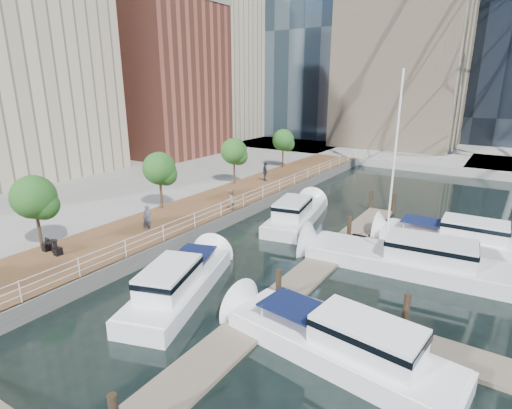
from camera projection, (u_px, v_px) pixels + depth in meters
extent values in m
plane|color=black|center=(109.00, 369.00, 15.58)|extent=(520.00, 520.00, 0.00)
cube|color=brown|center=(193.00, 216.00, 32.16)|extent=(6.00, 60.00, 1.00)
cube|color=#595954|center=(222.00, 223.00, 30.60)|extent=(0.25, 60.00, 1.00)
cube|color=gray|center=(17.00, 176.00, 46.26)|extent=(48.00, 90.00, 1.00)
cube|color=gray|center=(460.00, 128.00, 97.28)|extent=(200.00, 114.00, 1.00)
cube|color=#6D6051|center=(296.00, 284.00, 22.01)|extent=(2.00, 32.00, 0.20)
cube|color=#6D6051|center=(398.00, 339.00, 17.27)|extent=(12.00, 2.00, 0.20)
cube|color=#6D6051|center=(439.00, 258.00, 25.29)|extent=(12.00, 2.00, 0.20)
cube|color=#BCAD8E|center=(15.00, 51.00, 42.11)|extent=(14.00, 16.00, 26.00)
cube|color=brown|center=(167.00, 82.00, 55.33)|extent=(12.00, 14.00, 20.00)
cube|color=#BCAD8E|center=(207.00, 58.00, 70.15)|extent=(14.00, 16.00, 28.00)
cylinder|color=#3F2B1C|center=(39.00, 230.00, 24.10)|extent=(0.20, 0.20, 2.40)
sphere|color=#265B1E|center=(34.00, 197.00, 23.49)|extent=(2.60, 2.60, 2.60)
cylinder|color=#3F2B1C|center=(161.00, 194.00, 32.12)|extent=(0.20, 0.20, 2.40)
sphere|color=#265B1E|center=(159.00, 168.00, 31.52)|extent=(2.60, 2.60, 2.60)
cylinder|color=#3F2B1C|center=(234.00, 172.00, 40.15)|extent=(0.20, 0.20, 2.40)
sphere|color=#265B1E|center=(234.00, 151.00, 39.54)|extent=(2.60, 2.60, 2.60)
cylinder|color=#3F2B1C|center=(283.00, 157.00, 48.17)|extent=(0.20, 0.20, 2.40)
sphere|color=#265B1E|center=(283.00, 140.00, 47.56)|extent=(2.60, 2.60, 2.60)
imported|color=#494B61|center=(147.00, 218.00, 27.35)|extent=(0.75, 0.62, 1.77)
imported|color=gray|center=(230.00, 200.00, 31.85)|extent=(0.66, 0.83, 1.67)
imported|color=#343A41|center=(265.00, 172.00, 41.29)|extent=(1.18, 1.10, 1.95)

